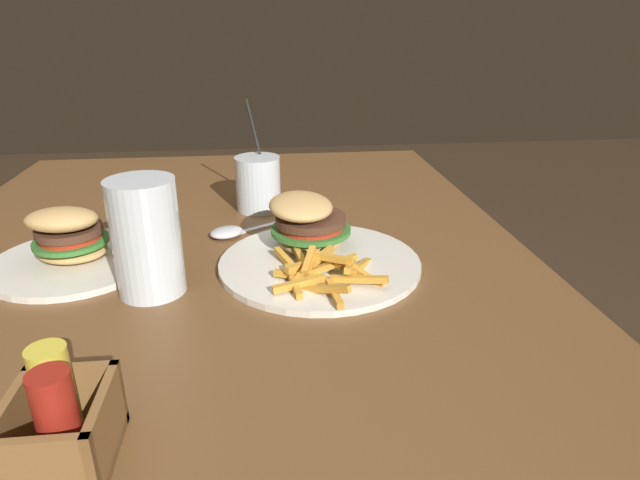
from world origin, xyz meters
TOP-DOWN VIEW (x-y plane):
  - dining_table at (0.00, 0.00)m, footprint 1.44×1.01m
  - meal_plate_near at (0.02, -0.15)m, footprint 0.31×0.31m
  - beer_glass at (-0.05, 0.08)m, footprint 0.09×0.09m
  - juice_glass at (0.27, -0.07)m, footprint 0.09×0.09m
  - spoon at (0.14, -0.02)m, footprint 0.12×0.17m
  - meal_plate_far at (0.05, 0.21)m, footprint 0.25×0.25m
  - condiment_caddy at (-0.36, 0.10)m, footprint 0.10×0.08m

SIDE VIEW (x-z plane):
  - dining_table at x=0.00m, z-range 0.29..1.03m
  - spoon at x=0.14m, z-range 0.74..0.76m
  - meal_plate_near at x=0.02m, z-range 0.72..0.82m
  - meal_plate_far at x=0.05m, z-range 0.73..0.82m
  - condiment_caddy at x=-0.36m, z-range 0.73..0.83m
  - juice_glass at x=0.27m, z-range 0.69..0.90m
  - beer_glass at x=-0.05m, z-range 0.74..0.90m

